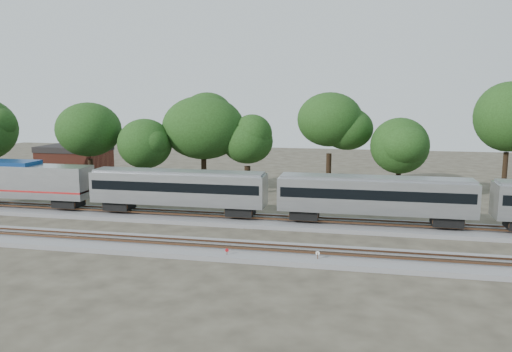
{
  "coord_description": "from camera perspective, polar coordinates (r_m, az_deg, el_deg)",
  "views": [
    {
      "loc": [
        11.09,
        -41.95,
        12.61
      ],
      "look_at": [
        1.36,
        5.0,
        4.94
      ],
      "focal_mm": 35.0,
      "sensor_mm": 36.0,
      "label": 1
    }
  ],
  "objects": [
    {
      "name": "brick_building",
      "position": [
        84.74,
        -19.99,
        1.66
      ],
      "size": [
        10.2,
        7.24,
        4.87
      ],
      "rotation": [
        0.0,
        0.0,
        -0.01
      ],
      "color": "maroon",
      "rests_on": "ground"
    },
    {
      "name": "tree_5",
      "position": [
        65.84,
        8.43,
        6.39
      ],
      "size": [
        9.79,
        9.79,
        13.8
      ],
      "color": "black",
      "rests_on": "ground"
    },
    {
      "name": "tree_7",
      "position": [
        72.98,
        26.94,
        6.04
      ],
      "size": [
        10.15,
        10.15,
        14.31
      ],
      "color": "black",
      "rests_on": "ground"
    },
    {
      "name": "tree_1",
      "position": [
        68.66,
        -18.58,
        5.04
      ],
      "size": [
        8.48,
        8.48,
        11.96
      ],
      "color": "black",
      "rests_on": "ground"
    },
    {
      "name": "train",
      "position": [
        48.87,
        13.56,
        -2.1
      ],
      "size": [
        95.22,
        3.29,
        4.85
      ],
      "color": "silver",
      "rests_on": "ground"
    },
    {
      "name": "track_near",
      "position": [
        41.44,
        -4.42,
        -8.36
      ],
      "size": [
        160.0,
        5.0,
        0.73
      ],
      "color": "slate",
      "rests_on": "ground"
    },
    {
      "name": "tree_4",
      "position": [
        63.88,
        -1.0,
        3.95
      ],
      "size": [
        7.02,
        7.02,
        9.9
      ],
      "color": "black",
      "rests_on": "ground"
    },
    {
      "name": "switch_lever",
      "position": [
        38.48,
        4.92,
        -9.84
      ],
      "size": [
        0.51,
        0.32,
        0.3
      ],
      "primitive_type": "cube",
      "rotation": [
        0.0,
        0.0,
        -0.05
      ],
      "color": "#512D19",
      "rests_on": "ground"
    },
    {
      "name": "switch_stand_white",
      "position": [
        38.62,
        7.06,
        -9.04
      ],
      "size": [
        0.32,
        0.06,
        1.01
      ],
      "rotation": [
        0.0,
        0.0,
        0.04
      ],
      "color": "#512D19",
      "rests_on": "ground"
    },
    {
      "name": "tree_6",
      "position": [
        62.86,
        16.11,
        3.32
      ],
      "size": [
        6.81,
        6.81,
        9.61
      ],
      "color": "black",
      "rests_on": "ground"
    },
    {
      "name": "ground",
      "position": [
        45.19,
        -3.0,
        -7.13
      ],
      "size": [
        160.0,
        160.0,
        0.0
      ],
      "primitive_type": "plane",
      "color": "#383328",
      "rests_on": "ground"
    },
    {
      "name": "track_far",
      "position": [
        50.76,
        -1.28,
        -5.06
      ],
      "size": [
        160.0,
        5.0,
        0.73
      ],
      "color": "slate",
      "rests_on": "ground"
    },
    {
      "name": "switch_stand_red",
      "position": [
        39.39,
        -3.34,
        -8.72
      ],
      "size": [
        0.28,
        0.05,
        0.9
      ],
      "rotation": [
        0.0,
        0.0,
        0.09
      ],
      "color": "#512D19",
      "rests_on": "ground"
    },
    {
      "name": "tree_2",
      "position": [
        65.0,
        -12.59,
        3.6
      ],
      "size": [
        6.77,
        6.77,
        9.55
      ],
      "color": "black",
      "rests_on": "ground"
    },
    {
      "name": "tree_3",
      "position": [
        64.88,
        -6.05,
        5.51
      ],
      "size": [
        8.77,
        8.77,
        12.36
      ],
      "color": "black",
      "rests_on": "ground"
    }
  ]
}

